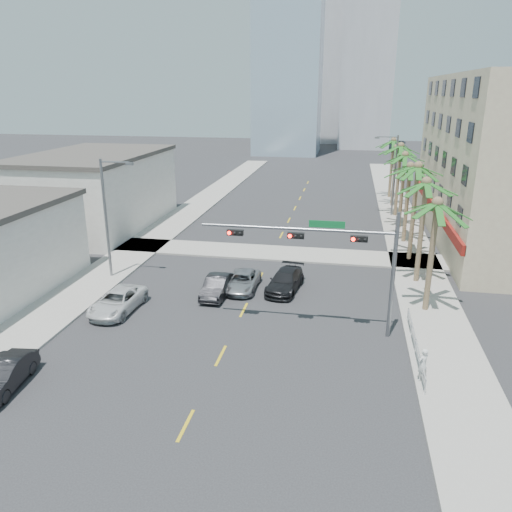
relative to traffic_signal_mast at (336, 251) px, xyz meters
The scene contains 26 objects.
ground 11.06m from the traffic_signal_mast, 126.03° to the right, with size 260.00×260.00×0.00m, color #262628.
sidewalk_right 14.44m from the traffic_signal_mast, 62.71° to the left, with size 4.00×120.00×0.15m, color gray.
sidewalk_left 22.05m from the traffic_signal_mast, 145.89° to the left, with size 4.00×120.00×0.15m, color gray.
sidewalk_cross 15.99m from the traffic_signal_mast, 112.38° to the left, with size 80.00×4.00×0.15m, color gray.
building_left_far 32.30m from the traffic_signal_mast, 141.59° to the left, with size 11.00×18.00×7.20m, color beige.
tower_far_left 90.14m from the traffic_signal_mast, 99.00° to the left, with size 14.00×14.00×48.00m, color #99B2C6.
tower_far_right 105.10m from the traffic_signal_mast, 88.20° to the left, with size 12.00×12.00×60.00m, color #ADADB2.
tower_far_center 118.45m from the traffic_signal_mast, 94.29° to the left, with size 16.00×16.00×42.00m, color #ADADB2.
traffic_signal_mast is the anchor object (origin of this frame).
palm_tree_0 7.37m from the traffic_signal_mast, 34.84° to the left, with size 4.80×4.80×7.80m.
palm_tree_1 11.18m from the traffic_signal_mast, 57.84° to the left, with size 4.80×4.80×8.16m.
palm_tree_2 15.81m from the traffic_signal_mast, 68.07° to the left, with size 4.80×4.80×8.52m.
palm_tree_3 20.59m from the traffic_signal_mast, 73.51° to the left, with size 4.80×4.80×7.80m.
palm_tree_4 25.63m from the traffic_signal_mast, 76.83° to the left, with size 4.80×4.80×8.16m.
palm_tree_5 30.72m from the traffic_signal_mast, 79.05° to the left, with size 4.80×4.80×8.52m.
palm_tree_6 35.78m from the traffic_signal_mast, 80.63° to the left, with size 4.80×4.80×7.80m.
palm_tree_7 40.93m from the traffic_signal_mast, 81.82° to the left, with size 4.80×4.80×8.16m.
streetlight_left 17.84m from the traffic_signal_mast, 160.18° to the left, with size 2.55×0.25×9.00m.
streetlight_right 30.50m from the traffic_signal_mast, 80.16° to the left, with size 2.55×0.25×9.00m.
guardrail 6.59m from the traffic_signal_mast, 23.39° to the right, with size 0.08×8.08×1.00m.
car_parked_mid 18.09m from the traffic_signal_mast, 149.86° to the right, with size 1.48×4.23×1.39m, color black.
car_parked_far 14.43m from the traffic_signal_mast, behind, with size 2.29×4.96×1.38m, color silver.
car_lane_left 10.10m from the traffic_signal_mast, 153.42° to the left, with size 1.46×4.19×1.38m, color black.
car_lane_center 9.69m from the traffic_signal_mast, 139.98° to the left, with size 2.06×4.47×1.24m, color #A8A9AD.
car_lane_right 8.19m from the traffic_signal_mast, 121.16° to the left, with size 1.99×4.89×1.42m, color black.
pedestrian 7.66m from the traffic_signal_mast, 45.91° to the right, with size 0.62×0.41×1.70m, color silver.
Camera 1 is at (6.27, -19.07, 13.64)m, focal length 35.00 mm.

